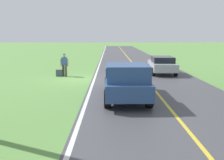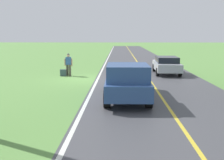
{
  "view_description": "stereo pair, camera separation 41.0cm",
  "coord_description": "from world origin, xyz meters",
  "px_view_note": "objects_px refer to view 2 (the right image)",
  "views": [
    {
      "loc": [
        -2.18,
        18.76,
        3.1
      ],
      "look_at": [
        -2.28,
        6.97,
        1.12
      ],
      "focal_mm": 42.67,
      "sensor_mm": 36.0,
      "label": 1
    },
    {
      "loc": [
        -2.59,
        18.76,
        3.1
      ],
      "look_at": [
        -2.28,
        6.97,
        1.12
      ],
      "focal_mm": 42.67,
      "sensor_mm": 36.0,
      "label": 2
    }
  ],
  "objects_px": {
    "hitchhiker_walking": "(69,63)",
    "pickup_truck_passing": "(127,80)",
    "sedan_near_oncoming": "(167,65)",
    "suitcase_carried": "(63,73)"
  },
  "relations": [
    {
      "from": "hitchhiker_walking",
      "to": "pickup_truck_passing",
      "type": "distance_m",
      "value": 8.77
    },
    {
      "from": "pickup_truck_passing",
      "to": "hitchhiker_walking",
      "type": "bearing_deg",
      "value": -60.83
    },
    {
      "from": "pickup_truck_passing",
      "to": "suitcase_carried",
      "type": "bearing_deg",
      "value": -58.15
    },
    {
      "from": "sedan_near_oncoming",
      "to": "suitcase_carried",
      "type": "bearing_deg",
      "value": 10.01
    },
    {
      "from": "suitcase_carried",
      "to": "pickup_truck_passing",
      "type": "height_order",
      "value": "pickup_truck_passing"
    },
    {
      "from": "hitchhiker_walking",
      "to": "sedan_near_oncoming",
      "type": "distance_m",
      "value": 7.87
    },
    {
      "from": "suitcase_carried",
      "to": "pickup_truck_passing",
      "type": "relative_size",
      "value": 0.1
    },
    {
      "from": "hitchhiker_walking",
      "to": "sedan_near_oncoming",
      "type": "height_order",
      "value": "hitchhiker_walking"
    },
    {
      "from": "sedan_near_oncoming",
      "to": "hitchhiker_walking",
      "type": "bearing_deg",
      "value": 9.69
    },
    {
      "from": "suitcase_carried",
      "to": "pickup_truck_passing",
      "type": "bearing_deg",
      "value": 26.84
    }
  ]
}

